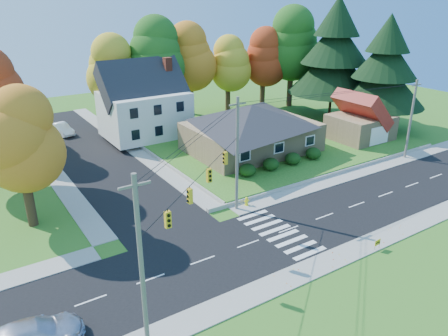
% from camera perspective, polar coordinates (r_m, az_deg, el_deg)
% --- Properties ---
extents(ground, '(120.00, 120.00, 0.00)m').
position_cam_1_polar(ground, '(35.73, 8.43, -7.95)').
color(ground, '#3D7923').
extents(road_main, '(90.00, 8.00, 0.02)m').
position_cam_1_polar(road_main, '(35.72, 8.43, -7.93)').
color(road_main, black).
rests_on(road_main, ground).
extents(road_cross, '(8.00, 44.00, 0.02)m').
position_cam_1_polar(road_cross, '(53.54, -17.06, 1.69)').
color(road_cross, black).
rests_on(road_cross, ground).
extents(sidewalk_north, '(90.00, 2.00, 0.08)m').
position_cam_1_polar(sidewalk_north, '(39.10, 3.62, -4.90)').
color(sidewalk_north, '#9C9A90').
rests_on(sidewalk_north, ground).
extents(sidewalk_south, '(90.00, 2.00, 0.08)m').
position_cam_1_polar(sidewalk_south, '(32.74, 14.28, -11.39)').
color(sidewalk_south, '#9C9A90').
rests_on(sidewalk_south, ground).
extents(lawn, '(30.00, 30.00, 0.50)m').
position_cam_1_polar(lawn, '(58.17, 4.58, 4.45)').
color(lawn, '#3D7923').
rests_on(lawn, ground).
extents(ranch_house, '(14.60, 10.60, 5.40)m').
position_cam_1_polar(ranch_house, '(50.59, 3.60, 5.36)').
color(ranch_house, tan).
rests_on(ranch_house, lawn).
extents(colonial_house, '(10.40, 8.40, 9.60)m').
position_cam_1_polar(colonial_house, '(56.57, -10.34, 8.22)').
color(colonial_house, silver).
rests_on(colonial_house, lawn).
extents(garage, '(7.30, 6.30, 4.60)m').
position_cam_1_polar(garage, '(57.32, 17.44, 5.94)').
color(garage, tan).
rests_on(garage, lawn).
extents(hedge_row, '(10.70, 1.70, 1.27)m').
position_cam_1_polar(hedge_row, '(46.40, 7.59, 0.88)').
color(hedge_row, '#163A10').
rests_on(hedge_row, lawn).
extents(traffic_infrastructure, '(38.10, 10.66, 10.00)m').
position_cam_1_polar(traffic_infrastructure, '(34.33, 7.23, 0.38)').
color(traffic_infrastructure, '#666059').
rests_on(traffic_infrastructure, ground).
extents(tree_lot_0, '(6.72, 6.72, 12.51)m').
position_cam_1_polar(tree_lot_0, '(60.67, -14.70, 12.38)').
color(tree_lot_0, '#3F2A19').
rests_on(tree_lot_0, lawn).
extents(tree_lot_1, '(7.84, 7.84, 14.60)m').
position_cam_1_polar(tree_lot_1, '(61.73, -9.10, 14.18)').
color(tree_lot_1, '#3F2A19').
rests_on(tree_lot_1, lawn).
extents(tree_lot_2, '(7.28, 7.28, 13.56)m').
position_cam_1_polar(tree_lot_2, '(65.35, -4.51, 14.22)').
color(tree_lot_2, '#3F2A19').
rests_on(tree_lot_2, lawn).
extents(tree_lot_3, '(6.16, 6.16, 11.47)m').
position_cam_1_polar(tree_lot_3, '(67.75, 0.52, 13.45)').
color(tree_lot_3, '#3F2A19').
rests_on(tree_lot_3, lawn).
extents(tree_lot_4, '(6.72, 6.72, 12.51)m').
position_cam_1_polar(tree_lot_4, '(70.34, 5.19, 14.21)').
color(tree_lot_4, '#3F2A19').
rests_on(tree_lot_4, lawn).
extents(tree_lot_5, '(8.40, 8.40, 15.64)m').
position_cam_1_polar(tree_lot_5, '(71.14, 8.92, 15.72)').
color(tree_lot_5, '#3F2A19').
rests_on(tree_lot_5, lawn).
extents(conifer_east_a, '(12.80, 12.80, 16.96)m').
position_cam_1_polar(conifer_east_a, '(66.24, 14.25, 14.12)').
color(conifer_east_a, '#3F2A19').
rests_on(conifer_east_a, lawn).
extents(conifer_east_b, '(11.20, 11.20, 14.84)m').
position_cam_1_polar(conifer_east_b, '(62.06, 20.25, 11.93)').
color(conifer_east_b, '#3F2A19').
rests_on(conifer_east_b, lawn).
extents(tree_west_0, '(6.16, 6.16, 11.47)m').
position_cam_1_polar(tree_west_0, '(36.61, -25.27, 3.12)').
color(tree_west_0, '#3F2A19').
rests_on(tree_west_0, ground).
extents(silver_sedan, '(5.43, 2.66, 1.52)m').
position_cam_1_polar(silver_sedan, '(26.83, -23.63, -19.27)').
color(silver_sedan, silver).
rests_on(silver_sedan, road_main).
extents(white_car, '(2.50, 4.90, 1.54)m').
position_cam_1_polar(white_car, '(62.19, -20.46, 4.80)').
color(white_car, white).
rests_on(white_car, road_cross).
extents(fire_hydrant, '(0.48, 0.38, 0.85)m').
position_cam_1_polar(fire_hydrant, '(38.91, 2.96, -4.41)').
color(fire_hydrant, yellow).
rests_on(fire_hydrant, ground).
extents(yard_sign, '(0.66, 0.10, 0.83)m').
position_cam_1_polar(yard_sign, '(34.42, 19.43, -9.18)').
color(yard_sign, black).
rests_on(yard_sign, ground).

